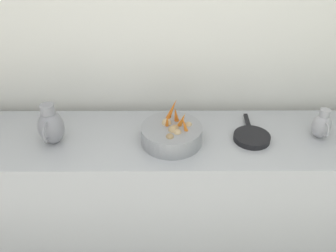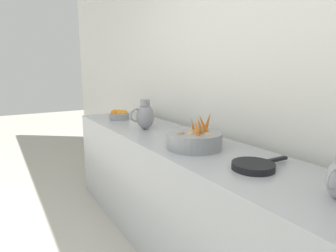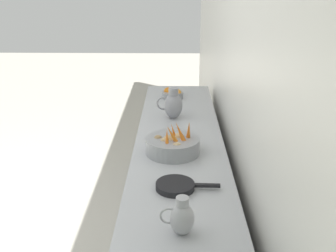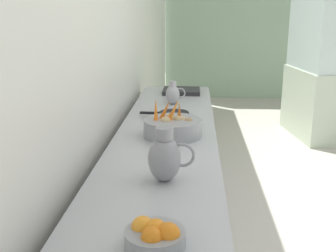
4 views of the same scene
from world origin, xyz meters
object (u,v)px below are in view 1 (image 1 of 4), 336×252
Objects in this scene: vegetable_colander at (172,134)px; metal_pitcher_short at (322,125)px; skillet_on_counter at (252,137)px; metal_pitcher_tall at (51,126)px.

vegetable_colander is 0.89m from metal_pitcher_short.
metal_pitcher_short is at bearing 92.95° from vegetable_colander.
skillet_on_counter is (-0.02, 0.48, -0.04)m from vegetable_colander.
vegetable_colander is 1.89× the size of metal_pitcher_short.
metal_pitcher_tall is 0.70× the size of skillet_on_counter.
skillet_on_counter is (0.02, -0.41, -0.07)m from metal_pitcher_short.
metal_pitcher_short reaches higher than skillet_on_counter.
vegetable_colander is 0.70m from metal_pitcher_tall.
metal_pitcher_tall is at bearing -88.24° from metal_pitcher_short.
metal_pitcher_tall reaches higher than metal_pitcher_short.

